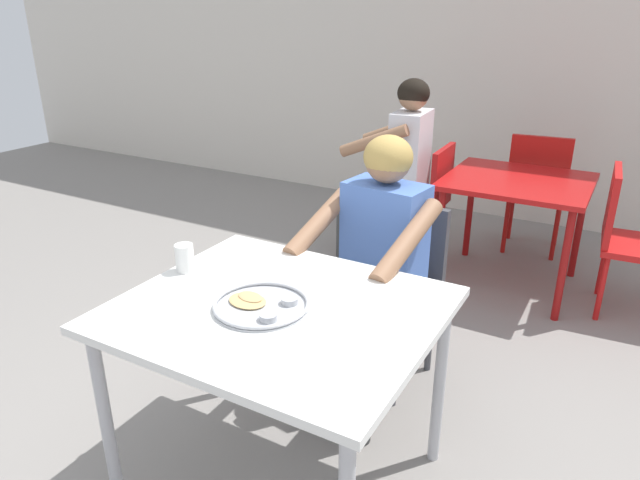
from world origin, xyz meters
TOP-DOWN VIEW (x-y plane):
  - back_wall at (0.00, 3.44)m, footprint 12.00×0.12m
  - table_foreground at (-0.09, -0.02)m, footprint 1.03×0.89m
  - thali_tray at (-0.13, -0.06)m, footprint 0.32×0.32m
  - drinking_cup at (-0.54, 0.04)m, footprint 0.07×0.07m
  - chair_foreground at (-0.02, 0.86)m, footprint 0.44×0.47m
  - diner_foreground at (-0.04, 0.64)m, footprint 0.54×0.59m
  - table_background_red at (0.26, 2.08)m, footprint 0.83×0.78m
  - chair_red_left at (-0.34, 2.09)m, footprint 0.44×0.43m
  - chair_red_right at (0.90, 2.05)m, footprint 0.46×0.46m
  - chair_red_far at (0.29, 2.68)m, footprint 0.44×0.42m
  - patron_background at (-0.53, 2.08)m, footprint 0.57×0.52m

SIDE VIEW (x-z plane):
  - chair_foreground at x=-0.02m, z-range 0.06..0.89m
  - chair_red_right at x=0.90m, z-range 0.06..0.90m
  - chair_red_left at x=-0.34m, z-range 0.08..0.91m
  - chair_red_far at x=0.29m, z-range 0.06..0.93m
  - table_background_red at x=0.26m, z-range 0.26..0.96m
  - table_foreground at x=-0.09m, z-range 0.29..1.04m
  - diner_foreground at x=-0.04m, z-range 0.11..1.29m
  - patron_background at x=-0.53m, z-range 0.12..1.37m
  - thali_tray at x=-0.13m, z-range 0.74..0.77m
  - drinking_cup at x=-0.54m, z-range 0.75..0.85m
  - back_wall at x=0.00m, z-range 0.00..3.40m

